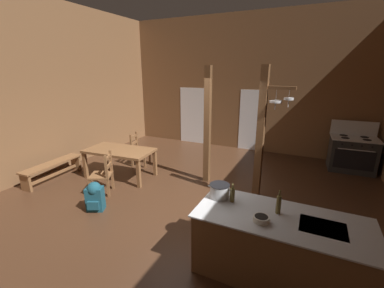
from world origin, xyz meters
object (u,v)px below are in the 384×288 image
at_px(ladderback_chair_near_window, 103,174).
at_px(stockpot_on_counter, 220,191).
at_px(bottle_short_on_counter, 279,204).
at_px(stove_range, 352,153).
at_px(kitchen_island, 278,247).
at_px(bottle_tall_on_counter, 232,194).
at_px(ladderback_chair_by_post, 139,150).
at_px(mixing_bowl_on_counter, 261,219).
at_px(dining_table, 120,153).
at_px(bench_along_left_wall, 53,168).
at_px(backpack, 95,196).

xyz_separation_m(ladderback_chair_near_window, stockpot_on_counter, (2.94, -0.66, 0.54)).
bearing_deg(bottle_short_on_counter, stove_range, 73.44).
bearing_deg(kitchen_island, bottle_tall_on_counter, 169.63).
bearing_deg(stove_range, stockpot_on_counter, -115.76).
bearing_deg(ladderback_chair_by_post, mixing_bowl_on_counter, -35.26).
bearing_deg(dining_table, mixing_bowl_on_counter, -26.11).
bearing_deg(bottle_tall_on_counter, bench_along_left_wall, 171.67).
xyz_separation_m(stockpot_on_counter, bottle_short_on_counter, (0.83, -0.08, 0.03)).
bearing_deg(dining_table, ladderback_chair_by_post, 95.90).
distance_m(stove_range, bottle_short_on_counter, 4.92).
distance_m(backpack, mixing_bowl_on_counter, 3.32).
xyz_separation_m(stove_range, backpack, (-4.79, -4.58, -0.17)).
bearing_deg(mixing_bowl_on_counter, ladderback_chair_by_post, 144.74).
height_order(ladderback_chair_near_window, bench_along_left_wall, ladderback_chair_near_window).
distance_m(bench_along_left_wall, backpack, 2.18).
xyz_separation_m(backpack, bottle_tall_on_counter, (2.77, -0.07, 0.68)).
xyz_separation_m(bench_along_left_wall, stockpot_on_counter, (4.65, -0.67, 0.68)).
bearing_deg(bench_along_left_wall, mixing_bowl_on_counter, -11.03).
distance_m(stockpot_on_counter, mixing_bowl_on_counter, 0.76).
xyz_separation_m(stockpot_on_counter, mixing_bowl_on_counter, (0.67, -0.36, -0.07)).
relative_size(dining_table, mixing_bowl_on_counter, 8.97).
bearing_deg(bottle_tall_on_counter, ladderback_chair_near_window, 167.51).
bearing_deg(bottle_tall_on_counter, dining_table, 155.23).
height_order(stove_range, ladderback_chair_by_post, stove_range).
xyz_separation_m(kitchen_island, dining_table, (-4.10, 1.70, 0.21)).
distance_m(bench_along_left_wall, bottle_tall_on_counter, 4.95).
height_order(ladderback_chair_by_post, bench_along_left_wall, ladderback_chair_by_post).
bearing_deg(mixing_bowl_on_counter, bottle_tall_on_counter, 145.02).
bearing_deg(backpack, stove_range, 43.69).
relative_size(dining_table, ladderback_chair_by_post, 1.86).
distance_m(stove_range, mixing_bowl_on_counter, 5.23).
xyz_separation_m(ladderback_chair_near_window, mixing_bowl_on_counter, (3.60, -1.02, 0.47)).
relative_size(dining_table, ladderback_chair_near_window, 1.86).
xyz_separation_m(ladderback_chair_near_window, bench_along_left_wall, (-1.72, 0.02, -0.14)).
height_order(stockpot_on_counter, mixing_bowl_on_counter, stockpot_on_counter).
height_order(dining_table, bench_along_left_wall, dining_table).
bearing_deg(dining_table, bottle_short_on_counter, -21.83).
relative_size(dining_table, bottle_tall_on_counter, 6.58).
height_order(mixing_bowl_on_counter, bottle_short_on_counter, bottle_short_on_counter).
bearing_deg(ladderback_chair_near_window, dining_table, 107.46).
distance_m(ladderback_chair_near_window, bottle_tall_on_counter, 3.26).
distance_m(ladderback_chair_near_window, bottle_short_on_counter, 3.88).
relative_size(ladderback_chair_by_post, bottle_short_on_counter, 2.85).
bearing_deg(bench_along_left_wall, bottle_short_on_counter, -7.83).
relative_size(stove_range, ladderback_chair_near_window, 1.39).
height_order(dining_table, stockpot_on_counter, stockpot_on_counter).
relative_size(dining_table, bench_along_left_wall, 1.12).
height_order(stove_range, bottle_short_on_counter, stove_range).
distance_m(stove_range, dining_table, 6.24).
height_order(ladderback_chair_by_post, bottle_short_on_counter, bottle_short_on_counter).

